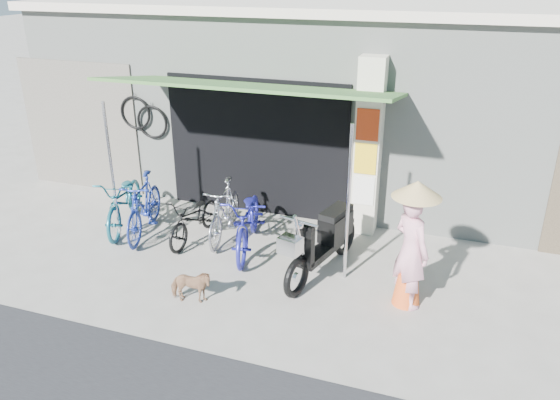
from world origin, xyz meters
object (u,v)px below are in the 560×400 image
(bike_blue, at_px, (144,206))
(bike_navy, at_px, (249,220))
(street_dog, at_px, (191,286))
(moped, at_px, (324,241))
(bike_silver, at_px, (224,211))
(nun, at_px, (411,246))
(bike_teal, at_px, (125,201))
(bike_black, at_px, (195,218))

(bike_blue, height_order, bike_navy, bike_blue)
(bike_navy, relative_size, street_dog, 3.26)
(bike_navy, relative_size, moped, 0.96)
(bike_silver, height_order, nun, nun)
(bike_teal, bearing_deg, bike_navy, -19.36)
(bike_black, height_order, bike_silver, bike_silver)
(bike_navy, xyz_separation_m, street_dog, (-0.17, -1.70, -0.26))
(bike_black, xyz_separation_m, street_dog, (0.81, -1.72, -0.15))
(bike_blue, distance_m, street_dog, 2.39)
(nun, bearing_deg, bike_blue, 33.86)
(bike_blue, bearing_deg, nun, -22.56)
(bike_silver, xyz_separation_m, bike_navy, (0.55, -0.25, 0.02))
(bike_silver, distance_m, street_dog, 2.01)
(bike_teal, height_order, moped, moped)
(bike_teal, bearing_deg, bike_silver, -11.93)
(bike_black, bearing_deg, street_dog, -61.24)
(street_dog, xyz_separation_m, moped, (1.51, 1.38, 0.28))
(bike_silver, distance_m, bike_navy, 0.60)
(bike_teal, xyz_separation_m, bike_navy, (2.37, -0.07, 0.02))
(street_dog, height_order, moped, moped)
(bike_silver, relative_size, nun, 0.91)
(bike_teal, bearing_deg, bike_black, -20.00)
(nun, bearing_deg, bike_black, 30.41)
(bike_teal, distance_m, street_dog, 2.84)
(bike_teal, relative_size, moped, 0.93)
(bike_silver, bearing_deg, bike_navy, -31.96)
(bike_black, distance_m, nun, 3.72)
(bike_silver, xyz_separation_m, nun, (3.17, -1.01, 0.39))
(bike_blue, relative_size, bike_silver, 1.06)
(bike_blue, relative_size, moped, 0.86)
(bike_black, height_order, bike_navy, bike_navy)
(bike_teal, height_order, bike_blue, bike_blue)
(bike_navy, bearing_deg, bike_silver, 142.03)
(street_dog, bearing_deg, bike_blue, 34.07)
(bike_navy, bearing_deg, bike_black, 166.11)
(bike_teal, xyz_separation_m, bike_blue, (0.48, -0.14, 0.03))
(street_dog, bearing_deg, moped, -59.99)
(bike_black, relative_size, street_dog, 2.54)
(bike_blue, relative_size, street_dog, 2.91)
(bike_teal, height_order, bike_navy, bike_navy)
(bike_navy, bearing_deg, bike_blue, 169.00)
(bike_silver, relative_size, moped, 0.81)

